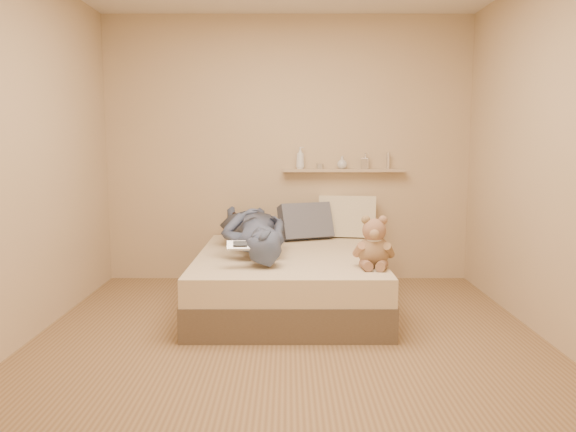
{
  "coord_description": "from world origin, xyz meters",
  "views": [
    {
      "loc": [
        -0.0,
        -3.69,
        1.36
      ],
      "look_at": [
        0.0,
        0.65,
        0.8
      ],
      "focal_mm": 35.0,
      "sensor_mm": 36.0,
      "label": 1
    }
  ],
  "objects_px": {
    "bed": "(288,279)",
    "pillow_grey": "(306,222)",
    "game_console": "(240,245)",
    "pillow_cream": "(347,217)",
    "wall_shelf": "(344,170)",
    "teddy_bear": "(374,246)",
    "person": "(253,229)",
    "dark_plush": "(238,227)"
  },
  "relations": [
    {
      "from": "teddy_bear",
      "to": "dark_plush",
      "type": "height_order",
      "value": "teddy_bear"
    },
    {
      "from": "teddy_bear",
      "to": "pillow_grey",
      "type": "distance_m",
      "value": 1.32
    },
    {
      "from": "bed",
      "to": "teddy_bear",
      "type": "relative_size",
      "value": 4.85
    },
    {
      "from": "dark_plush",
      "to": "wall_shelf",
      "type": "distance_m",
      "value": 1.17
    },
    {
      "from": "teddy_bear",
      "to": "pillow_cream",
      "type": "height_order",
      "value": "pillow_cream"
    },
    {
      "from": "bed",
      "to": "pillow_cream",
      "type": "height_order",
      "value": "pillow_cream"
    },
    {
      "from": "bed",
      "to": "game_console",
      "type": "bearing_deg",
      "value": -121.18
    },
    {
      "from": "pillow_cream",
      "to": "wall_shelf",
      "type": "xyz_separation_m",
      "value": [
        -0.03,
        0.08,
        0.45
      ]
    },
    {
      "from": "bed",
      "to": "dark_plush",
      "type": "xyz_separation_m",
      "value": [
        -0.48,
        0.77,
        0.34
      ]
    },
    {
      "from": "pillow_cream",
      "to": "person",
      "type": "relative_size",
      "value": 0.35
    },
    {
      "from": "pillow_grey",
      "to": "game_console",
      "type": "bearing_deg",
      "value": -112.29
    },
    {
      "from": "teddy_bear",
      "to": "person",
      "type": "bearing_deg",
      "value": 144.7
    },
    {
      "from": "bed",
      "to": "pillow_grey",
      "type": "relative_size",
      "value": 3.8
    },
    {
      "from": "person",
      "to": "pillow_cream",
      "type": "bearing_deg",
      "value": -150.37
    },
    {
      "from": "pillow_cream",
      "to": "pillow_grey",
      "type": "height_order",
      "value": "pillow_cream"
    },
    {
      "from": "bed",
      "to": "dark_plush",
      "type": "distance_m",
      "value": 0.97
    },
    {
      "from": "pillow_cream",
      "to": "person",
      "type": "bearing_deg",
      "value": -140.88
    },
    {
      "from": "bed",
      "to": "person",
      "type": "bearing_deg",
      "value": 159.24
    },
    {
      "from": "person",
      "to": "wall_shelf",
      "type": "height_order",
      "value": "wall_shelf"
    },
    {
      "from": "teddy_bear",
      "to": "wall_shelf",
      "type": "relative_size",
      "value": 0.33
    },
    {
      "from": "dark_plush",
      "to": "pillow_cream",
      "type": "bearing_deg",
      "value": 3.36
    },
    {
      "from": "game_console",
      "to": "wall_shelf",
      "type": "distance_m",
      "value": 1.8
    },
    {
      "from": "wall_shelf",
      "to": "pillow_grey",
      "type": "bearing_deg",
      "value": -150.06
    },
    {
      "from": "bed",
      "to": "teddy_bear",
      "type": "xyz_separation_m",
      "value": [
        0.63,
        -0.55,
        0.39
      ]
    },
    {
      "from": "bed",
      "to": "wall_shelf",
      "type": "bearing_deg",
      "value": 58.82
    },
    {
      "from": "teddy_bear",
      "to": "wall_shelf",
      "type": "xyz_separation_m",
      "value": [
        -0.08,
        1.46,
        0.49
      ]
    },
    {
      "from": "pillow_cream",
      "to": "pillow_grey",
      "type": "relative_size",
      "value": 1.1
    },
    {
      "from": "pillow_grey",
      "to": "wall_shelf",
      "type": "bearing_deg",
      "value": 29.94
    },
    {
      "from": "pillow_grey",
      "to": "person",
      "type": "distance_m",
      "value": 0.74
    },
    {
      "from": "teddy_bear",
      "to": "pillow_cream",
      "type": "xyz_separation_m",
      "value": [
        -0.05,
        1.38,
        0.04
      ]
    },
    {
      "from": "teddy_bear",
      "to": "pillow_cream",
      "type": "distance_m",
      "value": 1.38
    },
    {
      "from": "game_console",
      "to": "teddy_bear",
      "type": "distance_m",
      "value": 0.98
    },
    {
      "from": "dark_plush",
      "to": "person",
      "type": "relative_size",
      "value": 0.16
    },
    {
      "from": "pillow_cream",
      "to": "bed",
      "type": "bearing_deg",
      "value": -125.08
    },
    {
      "from": "dark_plush",
      "to": "pillow_grey",
      "type": "distance_m",
      "value": 0.66
    },
    {
      "from": "game_console",
      "to": "pillow_grey",
      "type": "bearing_deg",
      "value": 67.71
    },
    {
      "from": "game_console",
      "to": "pillow_cream",
      "type": "bearing_deg",
      "value": 56.48
    },
    {
      "from": "bed",
      "to": "pillow_cream",
      "type": "bearing_deg",
      "value": 54.92
    },
    {
      "from": "game_console",
      "to": "pillow_grey",
      "type": "height_order",
      "value": "pillow_grey"
    },
    {
      "from": "pillow_cream",
      "to": "pillow_grey",
      "type": "bearing_deg",
      "value": -161.28
    },
    {
      "from": "teddy_bear",
      "to": "person",
      "type": "distance_m",
      "value": 1.14
    },
    {
      "from": "game_console",
      "to": "pillow_cream",
      "type": "height_order",
      "value": "pillow_cream"
    }
  ]
}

